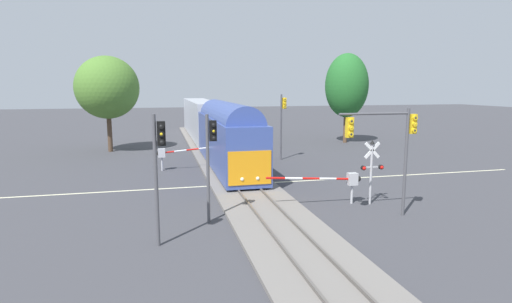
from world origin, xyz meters
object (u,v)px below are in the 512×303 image
Objects in this scene: traffic_signal_far_side at (283,116)px; oak_behind_train at (107,88)px; crossing_signal_mast at (372,165)px; traffic_signal_near_right at (389,136)px; crossing_gate_near at (343,180)px; traffic_signal_near_left at (159,159)px; commuter_train at (211,124)px; crossing_gate_far at (169,153)px; traffic_signal_median at (210,151)px; maple_right_background at (347,86)px.

oak_behind_train reaches higher than traffic_signal_far_side.
traffic_signal_near_right is at bearing -100.45° from crossing_signal_mast.
traffic_signal_near_left is (-10.17, -3.95, 2.32)m from crossing_gate_near.
oak_behind_train is at bearing 173.27° from commuter_train.
crossing_signal_mast reaches higher than crossing_gate_far.
crossing_gate_near is at bearing 9.99° from traffic_signal_median.
maple_right_background is (21.99, 28.20, 3.09)m from traffic_signal_near_left.
traffic_signal_far_side reaches higher than traffic_signal_median.
traffic_signal_near_right is 0.53× the size of maple_right_background.
maple_right_background reaches higher than traffic_signal_far_side.
traffic_signal_median is at bearing -127.33° from maple_right_background.
maple_right_background reaches higher than traffic_signal_near_left.
traffic_signal_near_left is 0.57× the size of oak_behind_train.
crossing_signal_mast is 0.35× the size of maple_right_background.
commuter_train is 7.19× the size of crossing_gate_near.
traffic_signal_median is 26.12m from oak_behind_train.
commuter_train is 10.97× the size of crossing_signal_mast.
crossing_gate_far is (-9.40, 12.14, 0.01)m from crossing_gate_near.
oak_behind_train is at bearing 100.20° from traffic_signal_near_left.
crossing_gate_far is at bearing -150.28° from maple_right_background.
traffic_signal_near_right is (8.87, -1.32, 0.62)m from traffic_signal_median.
maple_right_background is at bearing 68.39° from traffic_signal_near_right.
traffic_signal_median is at bearing -170.01° from crossing_gate_near.
crossing_signal_mast is at bearing -13.66° from crossing_gate_near.
commuter_train is at bearing -173.19° from maple_right_background.
oak_behind_train is (-5.71, 11.38, 5.18)m from crossing_gate_far.
traffic_signal_near_right is 0.57× the size of oak_behind_train.
crossing_gate_near is 0.58× the size of oak_behind_train.
traffic_signal_near_left is 0.53× the size of maple_right_background.
crossing_gate_far is at bearing -63.33° from oak_behind_train.
oak_behind_train is (-16.69, 23.90, 4.33)m from crossing_signal_mast.
crossing_signal_mast is 16.68m from crossing_gate_far.
crossing_gate_far reaches higher than crossing_gate_near.
traffic_signal_median is at bearing -73.42° from oak_behind_train.
crossing_gate_near is 27.52m from maple_right_background.
crossing_signal_mast is 9.43m from traffic_signal_median.
commuter_train is 3.85× the size of maple_right_background.
traffic_signal_near_left reaches higher than crossing_signal_mast.
commuter_train is 6.79× the size of traffic_signal_far_side.
traffic_signal_near_left is at bearing -163.15° from crossing_signal_mast.
maple_right_background is (21.22, 12.12, 5.40)m from crossing_gate_far.
traffic_signal_near_right is (5.84, -24.96, 1.44)m from commuter_train.
traffic_signal_median reaches higher than crossing_signal_mast.
crossing_gate_near is 15.35m from crossing_gate_far.
traffic_signal_far_side is 0.61× the size of oak_behind_train.
crossing_gate_near is 1.01× the size of traffic_signal_near_right.
traffic_signal_far_side is at bearing 92.39° from crossing_signal_mast.
traffic_signal_median reaches higher than crossing_gate_far.
traffic_signal_far_side is 17.44m from traffic_signal_near_right.
traffic_signal_far_side is 14.71m from maple_right_background.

